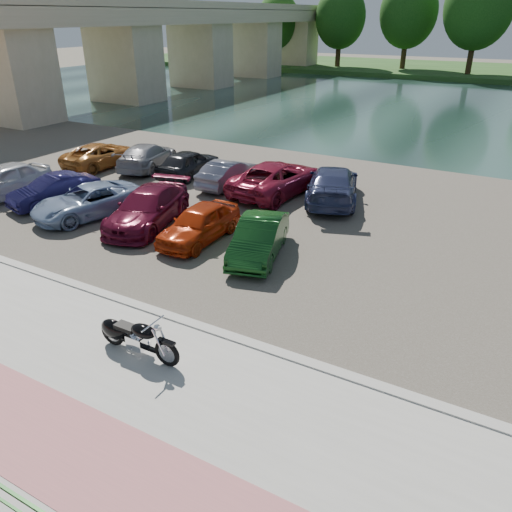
# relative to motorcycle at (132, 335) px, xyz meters

# --- Properties ---
(ground) EXTENTS (200.00, 200.00, 0.00)m
(ground) POSITION_rel_motorcycle_xyz_m (0.90, -0.35, -0.56)
(ground) COLOR #595447
(ground) RESTS_ON ground
(promenade) EXTENTS (60.00, 6.00, 0.10)m
(promenade) POSITION_rel_motorcycle_xyz_m (0.90, -1.35, -0.51)
(promenade) COLOR #A4A29A
(promenade) RESTS_ON ground
(pink_path) EXTENTS (60.00, 2.00, 0.01)m
(pink_path) POSITION_rel_motorcycle_xyz_m (0.90, -2.85, -0.46)
(pink_path) COLOR #AC6166
(pink_path) RESTS_ON promenade
(kerb) EXTENTS (60.00, 0.30, 0.14)m
(kerb) POSITION_rel_motorcycle_xyz_m (0.90, 1.65, -0.49)
(kerb) COLOR #A4A29A
(kerb) RESTS_ON ground
(parking_lot) EXTENTS (60.00, 18.00, 0.04)m
(parking_lot) POSITION_rel_motorcycle_xyz_m (0.90, 10.65, -0.54)
(parking_lot) COLOR #48433A
(parking_lot) RESTS_ON ground
(river) EXTENTS (120.00, 40.00, 0.00)m
(river) POSITION_rel_motorcycle_xyz_m (0.90, 39.65, -0.56)
(river) COLOR #192E29
(river) RESTS_ON ground
(far_bank) EXTENTS (120.00, 24.00, 0.60)m
(far_bank) POSITION_rel_motorcycle_xyz_m (0.90, 71.65, -0.26)
(far_bank) COLOR #1D4217
(far_bank) RESTS_ON ground
(bridge) EXTENTS (7.00, 56.00, 8.55)m
(bridge) POSITION_rel_motorcycle_xyz_m (-27.10, 40.67, 4.96)
(bridge) COLOR tan
(bridge) RESTS_ON ground
(motorcycle) EXTENTS (2.33, 0.75, 1.05)m
(motorcycle) POSITION_rel_motorcycle_xyz_m (0.00, 0.00, 0.00)
(motorcycle) COLOR black
(motorcycle) RESTS_ON promenade
(car_0) EXTENTS (1.79, 4.41, 1.50)m
(car_0) POSITION_rel_motorcycle_xyz_m (-12.58, 5.78, 0.23)
(car_0) COLOR #AFB3BB
(car_0) RESTS_ON parking_lot
(car_1) EXTENTS (2.20, 3.95, 1.23)m
(car_1) POSITION_rel_motorcycle_xyz_m (-10.00, 6.36, 0.09)
(car_1) COLOR #181440
(car_1) RESTS_ON parking_lot
(car_2) EXTENTS (3.26, 4.85, 1.24)m
(car_2) POSITION_rel_motorcycle_xyz_m (-7.70, 6.07, 0.10)
(car_2) COLOR #7D93B6
(car_2) RESTS_ON parking_lot
(car_3) EXTENTS (2.95, 5.02, 1.37)m
(car_3) POSITION_rel_motorcycle_xyz_m (-5.03, 6.50, 0.16)
(car_3) COLOR #570C23
(car_3) RESTS_ON parking_lot
(car_4) EXTENTS (1.56, 3.78, 1.28)m
(car_4) POSITION_rel_motorcycle_xyz_m (-2.48, 6.26, 0.12)
(car_4) COLOR #AC2C0B
(car_4) RESTS_ON parking_lot
(car_5) EXTENTS (2.35, 4.09, 1.27)m
(car_5) POSITION_rel_motorcycle_xyz_m (-0.01, 6.18, 0.12)
(car_5) COLOR #103E15
(car_5) RESTS_ON parking_lot
(car_6) EXTENTS (2.23, 4.52, 1.23)m
(car_6) POSITION_rel_motorcycle_xyz_m (-12.60, 11.72, 0.10)
(car_6) COLOR #A66326
(car_6) RESTS_ON parking_lot
(car_7) EXTENTS (2.95, 4.81, 1.30)m
(car_7) POSITION_rel_motorcycle_xyz_m (-10.24, 12.57, 0.13)
(car_7) COLOR gray
(car_7) RESTS_ON parking_lot
(car_8) EXTENTS (1.64, 3.96, 1.34)m
(car_8) POSITION_rel_motorcycle_xyz_m (-7.49, 12.45, 0.15)
(car_8) COLOR black
(car_8) RESTS_ON parking_lot
(car_9) EXTENTS (1.32, 3.75, 1.23)m
(car_9) POSITION_rel_motorcycle_xyz_m (-4.94, 12.07, 0.10)
(car_9) COLOR slate
(car_9) RESTS_ON parking_lot
(car_10) EXTENTS (2.91, 5.45, 1.46)m
(car_10) POSITION_rel_motorcycle_xyz_m (-2.45, 12.21, 0.21)
(car_10) COLOR maroon
(car_10) RESTS_ON parking_lot
(car_11) EXTENTS (3.61, 5.52, 1.49)m
(car_11) POSITION_rel_motorcycle_xyz_m (0.06, 12.56, 0.22)
(car_11) COLOR navy
(car_11) RESTS_ON parking_lot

